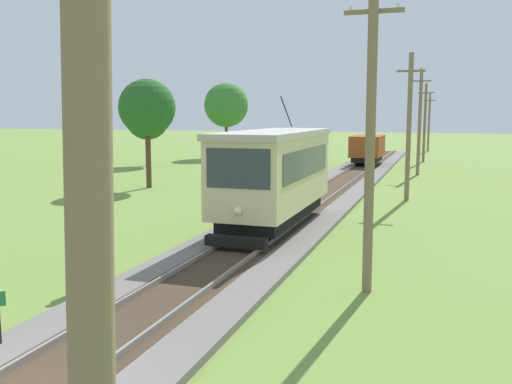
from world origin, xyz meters
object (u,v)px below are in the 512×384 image
utility_pole_mid (409,126)px  utility_pole_distant (425,122)px  freight_car (367,148)px  tree_right_near (147,118)px  utility_pole_near_tram (370,134)px  tree_left_far (226,105)px  utility_pole_far (420,121)px  track_worker (100,248)px  utility_pole_foreground (88,152)px  red_tram (275,174)px  tree_left_near (147,108)px  utility_pole_horizon (429,122)px

utility_pole_mid → utility_pole_distant: utility_pole_mid is taller
freight_car → tree_right_near: size_ratio=0.88×
utility_pole_near_tram → tree_left_far: bearing=115.9°
utility_pole_far → track_worker: bearing=-102.4°
utility_pole_foreground → utility_pole_mid: (-0.00, 27.18, -0.44)m
utility_pole_mid → track_worker: utility_pole_mid is taller
utility_pole_foreground → utility_pole_far: utility_pole_foreground is taller
utility_pole_far → tree_right_near: size_ratio=1.30×
utility_pole_mid → tree_right_near: 26.12m
utility_pole_mid → utility_pole_far: size_ratio=0.97×
tree_left_far → freight_car: bearing=-22.2°
red_tram → utility_pole_mid: bearing=65.3°
utility_pole_near_tram → tree_left_far: (-19.43, 39.98, 1.32)m
tree_right_near → tree_left_near: bearing=-60.6°
red_tram → freight_car: (-0.00, 27.36, -0.64)m
utility_pole_near_tram → tree_left_near: 22.19m
freight_car → tree_left_near: (-10.83, -17.61, 3.23)m
freight_car → utility_pole_foreground: utility_pole_foreground is taller
utility_pole_foreground → utility_pole_far: 40.22m
utility_pole_foreground → utility_pole_mid: utility_pole_foreground is taller
red_tram → tree_right_near: tree_right_near is taller
utility_pole_foreground → track_worker: bearing=124.2°
freight_car → tree_left_near: bearing=-121.6°
utility_pole_near_tram → tree_right_near: utility_pole_near_tram is taller
utility_pole_foreground → tree_right_near: bearing=119.0°
tree_left_far → utility_pole_distant: bearing=1.5°
utility_pole_near_tram → track_worker: (-6.68, -1.55, -2.99)m
utility_pole_foreground → utility_pole_near_tram: (-0.00, 11.38, -0.29)m
utility_pole_foreground → utility_pole_far: bearing=90.0°
utility_pole_foreground → utility_pole_mid: 27.19m
freight_car → utility_pole_distant: (4.32, 6.70, 2.14)m
tree_right_near → tree_left_far: bearing=74.4°
track_worker → tree_right_near: size_ratio=0.30×
freight_car → track_worker: freight_car is taller
track_worker → utility_pole_distant: bearing=-46.8°
tree_left_near → red_tram: bearing=-42.0°
utility_pole_horizon → tree_left_near: utility_pole_horizon is taller
freight_car → utility_pole_horizon: (4.32, 22.39, 1.94)m
utility_pole_distant → freight_car: bearing=-122.8°
utility_pole_far → track_worker: size_ratio=4.31×
tree_right_near → utility_pole_mid: bearing=-30.8°
utility_pole_horizon → tree_right_near: bearing=-129.7°
red_tram → utility_pole_distant: bearing=82.8°
utility_pole_mid → utility_pole_near_tram: bearing=-90.0°
freight_car → utility_pole_far: utility_pole_far is taller
red_tram → tree_left_near: tree_left_near is taller
utility_pole_distant → tree_left_far: size_ratio=0.95×
red_tram → track_worker: size_ratio=4.79×
utility_pole_foreground → tree_left_near: 31.47m
freight_car → utility_pole_distant: size_ratio=0.72×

